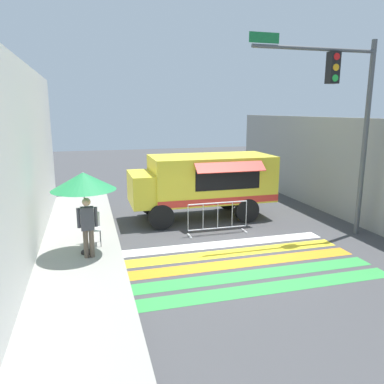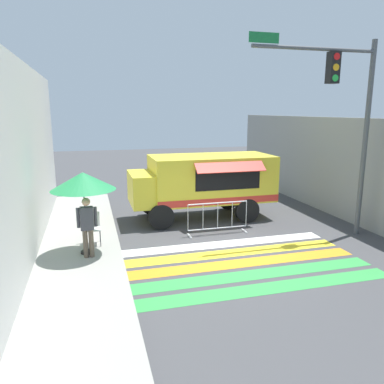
# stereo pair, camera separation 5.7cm
# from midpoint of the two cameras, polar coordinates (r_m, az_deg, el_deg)

# --- Properties ---
(ground_plane) EXTENTS (60.00, 60.00, 0.00)m
(ground_plane) POSITION_cam_midpoint_polar(r_m,az_deg,el_deg) (11.13, 6.10, -8.95)
(ground_plane) COLOR #424244
(sidewalk_left) EXTENTS (4.40, 16.00, 0.18)m
(sidewalk_left) POSITION_cam_midpoint_polar(r_m,az_deg,el_deg) (10.49, -22.83, -10.74)
(sidewalk_left) COLOR #99968E
(sidewalk_left) RESTS_ON ground_plane
(building_left_facade) EXTENTS (0.25, 16.00, 5.28)m
(building_left_facade) POSITION_cam_midpoint_polar(r_m,az_deg,el_deg) (9.85, -25.02, 3.07)
(building_left_facade) COLOR silver
(building_left_facade) RESTS_ON ground_plane
(concrete_wall_right) EXTENTS (0.20, 16.00, 3.77)m
(concrete_wall_right) POSITION_cam_midpoint_polar(r_m,az_deg,el_deg) (15.76, 20.29, 3.76)
(concrete_wall_right) COLOR gray
(concrete_wall_right) RESTS_ON ground_plane
(crosswalk_painted) EXTENTS (6.40, 3.60, 0.01)m
(crosswalk_painted) POSITION_cam_midpoint_polar(r_m,az_deg,el_deg) (10.38, 7.93, -10.61)
(crosswalk_painted) COLOR green
(crosswalk_painted) RESTS_ON ground_plane
(food_truck) EXTENTS (5.32, 2.61, 2.38)m
(food_truck) POSITION_cam_midpoint_polar(r_m,az_deg,el_deg) (14.02, 1.21, 1.76)
(food_truck) COLOR yellow
(food_truck) RESTS_ON ground_plane
(traffic_signal_pole) EXTENTS (4.18, 0.29, 6.12)m
(traffic_signal_pole) POSITION_cam_midpoint_polar(r_m,az_deg,el_deg) (12.62, 22.38, 12.14)
(traffic_signal_pole) COLOR #515456
(traffic_signal_pole) RESTS_ON ground_plane
(patio_umbrella) EXTENTS (1.71, 1.71, 2.26)m
(patio_umbrella) POSITION_cam_midpoint_polar(r_m,az_deg,el_deg) (10.31, -16.38, 1.53)
(patio_umbrella) COLOR black
(patio_umbrella) RESTS_ON sidewalk_left
(folding_chair) EXTENTS (0.47, 0.47, 0.94)m
(folding_chair) POSITION_cam_midpoint_polar(r_m,az_deg,el_deg) (11.37, -15.14, -4.91)
(folding_chair) COLOR #4C4C51
(folding_chair) RESTS_ON sidewalk_left
(vendor_person) EXTENTS (0.53, 0.22, 1.63)m
(vendor_person) POSITION_cam_midpoint_polar(r_m,az_deg,el_deg) (10.25, -15.77, -4.73)
(vendor_person) COLOR brown
(vendor_person) RESTS_ON sidewalk_left
(barricade_front) EXTENTS (2.06, 0.44, 1.08)m
(barricade_front) POSITION_cam_midpoint_polar(r_m,az_deg,el_deg) (12.42, 3.81, -4.02)
(barricade_front) COLOR #B7BABF
(barricade_front) RESTS_ON ground_plane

